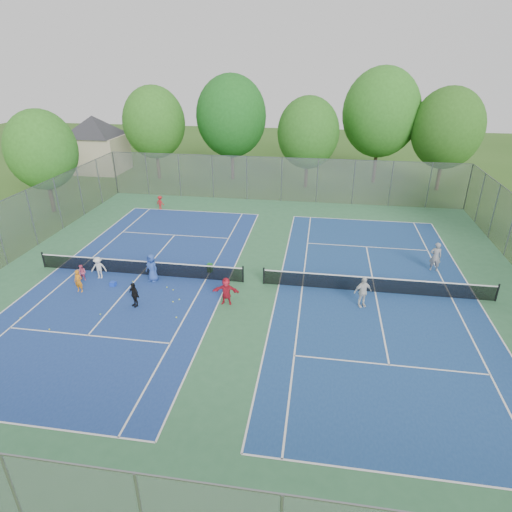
{
  "coord_description": "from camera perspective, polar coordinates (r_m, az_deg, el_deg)",
  "views": [
    {
      "loc": [
        3.57,
        -21.86,
        12.14
      ],
      "look_at": [
        0.0,
        1.0,
        1.3
      ],
      "focal_mm": 30.0,
      "sensor_mm": 36.0,
      "label": 1
    }
  ],
  "objects": [
    {
      "name": "student_e",
      "position": [
        25.89,
        -13.72,
        -1.51
      ],
      "size": [
        0.98,
        0.84,
        1.71
      ],
      "primitive_type": "imported",
      "rotation": [
        0.0,
        0.0,
        -0.42
      ],
      "color": "#2A499C",
      "rests_on": "ground"
    },
    {
      "name": "tennis_ball_7",
      "position": [
        23.69,
        -20.03,
        -7.34
      ],
      "size": [
        0.07,
        0.07,
        0.07
      ],
      "primitive_type": "sphere",
      "color": "#BDE234",
      "rests_on": "ground"
    },
    {
      "name": "net_left",
      "position": [
        26.95,
        -15.22,
        -1.54
      ],
      "size": [
        12.87,
        0.1,
        0.91
      ],
      "primitive_type": "cube",
      "color": "black",
      "rests_on": "ground"
    },
    {
      "name": "child_far_baseline",
      "position": [
        38.33,
        -12.64,
        6.97
      ],
      "size": [
        0.88,
        0.7,
        1.2
      ],
      "primitive_type": "imported",
      "rotation": [
        0.0,
        0.0,
        2.77
      ],
      "color": "#B1191D",
      "rests_on": "ground"
    },
    {
      "name": "instructor",
      "position": [
        28.5,
        22.81,
        -0.1
      ],
      "size": [
        0.72,
        0.5,
        1.9
      ],
      "primitive_type": "imported",
      "rotation": [
        0.0,
        0.0,
        3.08
      ],
      "color": "gray",
      "rests_on": "ground"
    },
    {
      "name": "tennis_ball_2",
      "position": [
        23.9,
        -10.19,
        -5.76
      ],
      "size": [
        0.07,
        0.07,
        0.07
      ],
      "primitive_type": "sphere",
      "color": "#C6E936",
      "rests_on": "ground"
    },
    {
      "name": "tennis_ball_4",
      "position": [
        25.07,
        -28.9,
        -7.26
      ],
      "size": [
        0.07,
        0.07,
        0.07
      ],
      "primitive_type": "sphere",
      "color": "#BBDC33",
      "rests_on": "ground"
    },
    {
      "name": "tennis_ball_0",
      "position": [
        25.24,
        -11.79,
        -4.14
      ],
      "size": [
        0.07,
        0.07,
        0.07
      ],
      "primitive_type": "sphere",
      "color": "#C1E836",
      "rests_on": "ground"
    },
    {
      "name": "student_a",
      "position": [
        26.04,
        -22.59,
        -3.12
      ],
      "size": [
        0.51,
        0.36,
        1.35
      ],
      "primitive_type": "imported",
      "rotation": [
        0.0,
        0.0,
        -0.08
      ],
      "color": "orange",
      "rests_on": "ground"
    },
    {
      "name": "house",
      "position": [
        53.1,
        -20.77,
        14.97
      ],
      "size": [
        11.03,
        11.03,
        7.3
      ],
      "color": "#B7A88C",
      "rests_on": "ground"
    },
    {
      "name": "tree_ne",
      "position": [
        45.74,
        24.16,
        15.27
      ],
      "size": [
        6.6,
        6.6,
        9.77
      ],
      "color": "#443326",
      "rests_on": "ground"
    },
    {
      "name": "net_right",
      "position": [
        25.02,
        15.71,
        -3.76
      ],
      "size": [
        12.87,
        0.1,
        0.91
      ],
      "primitive_type": "cube",
      "color": "black",
      "rests_on": "ground"
    },
    {
      "name": "tennis_ball_5",
      "position": [
        23.44,
        -25.82,
        -8.84
      ],
      "size": [
        0.07,
        0.07,
        0.07
      ],
      "primitive_type": "sphere",
      "color": "gold",
      "rests_on": "ground"
    },
    {
      "name": "student_d",
      "position": [
        23.59,
        -15.95,
        -4.97
      ],
      "size": [
        0.88,
        0.73,
        1.41
      ],
      "primitive_type": "imported",
      "rotation": [
        0.0,
        0.0,
        -0.56
      ],
      "color": "black",
      "rests_on": "ground"
    },
    {
      "name": "tennis_ball_3",
      "position": [
        27.59,
        -22.68,
        -3.03
      ],
      "size": [
        0.07,
        0.07,
        0.07
      ],
      "primitive_type": "sphere",
      "color": "#D1E836",
      "rests_on": "ground"
    },
    {
      "name": "fence_north",
      "position": [
        39.36,
        3.42,
        10.13
      ],
      "size": [
        32.0,
        0.1,
        4.0
      ],
      "primitive_type": "cube",
      "color": "gray",
      "rests_on": "ground"
    },
    {
      "name": "tree_nc",
      "position": [
        43.41,
        6.97,
        15.99
      ],
      "size": [
        6.0,
        6.0,
        8.85
      ],
      "color": "#443326",
      "rests_on": "ground"
    },
    {
      "name": "court_left",
      "position": [
        27.14,
        -15.12,
        -2.37
      ],
      "size": [
        10.97,
        23.77,
        0.01
      ],
      "primitive_type": "cube",
      "color": "navy",
      "rests_on": "court_pad"
    },
    {
      "name": "student_c",
      "position": [
        27.17,
        -20.25,
        -1.48
      ],
      "size": [
        0.98,
        0.68,
        1.39
      ],
      "primitive_type": "imported",
      "rotation": [
        0.0,
        0.0,
        0.2
      ],
      "color": "silver",
      "rests_on": "ground"
    },
    {
      "name": "student_f",
      "position": [
        22.92,
        -4.0,
        -4.69
      ],
      "size": [
        1.45,
        0.5,
        1.55
      ],
      "primitive_type": "imported",
      "rotation": [
        0.0,
        0.0,
        0.03
      ],
      "color": "red",
      "rests_on": "ground"
    },
    {
      "name": "tree_side_w",
      "position": [
        39.65,
        -26.69,
        12.51
      ],
      "size": [
        5.6,
        5.6,
        8.47
      ],
      "color": "#443326",
      "rests_on": "ground"
    },
    {
      "name": "ground",
      "position": [
        25.26,
        -0.35,
        -3.62
      ],
      "size": [
        120.0,
        120.0,
        0.0
      ],
      "primitive_type": "plane",
      "color": "#2E551A",
      "rests_on": "ground"
    },
    {
      "name": "ball_hopper",
      "position": [
        26.55,
        -6.17,
        -1.58
      ],
      "size": [
        0.32,
        0.32,
        0.56
      ],
      "primitive_type": "cube",
      "rotation": [
        0.0,
        0.0,
        -0.16
      ],
      "color": "#238126",
      "rests_on": "ground"
    },
    {
      "name": "fence_west",
      "position": [
        31.04,
        -30.98,
        2.33
      ],
      "size": [
        0.1,
        32.0,
        4.0
      ],
      "primitive_type": "cube",
      "rotation": [
        0.0,
        0.0,
        1.57
      ],
      "color": "gray",
      "rests_on": "ground"
    },
    {
      "name": "tree_nl",
      "position": [
        46.21,
        -3.31,
        18.11
      ],
      "size": [
        7.2,
        7.2,
        10.69
      ],
      "color": "#443326",
      "rests_on": "ground"
    },
    {
      "name": "court_pad",
      "position": [
        25.25,
        -0.35,
        -3.61
      ],
      "size": [
        32.0,
        32.0,
        0.01
      ],
      "primitive_type": "cube",
      "color": "#316841",
      "rests_on": "ground"
    },
    {
      "name": "tree_nw",
      "position": [
        47.66,
        -13.43,
        16.93
      ],
      "size": [
        6.4,
        6.4,
        9.58
      ],
      "color": "#443326",
      "rests_on": "ground"
    },
    {
      "name": "tree_nr",
      "position": [
        46.46,
        16.34,
        17.87
      ],
      "size": [
        7.6,
        7.6,
        11.42
      ],
      "color": "#443326",
      "rests_on": "ground"
    },
    {
      "name": "ball_crate",
      "position": [
        26.25,
        -18.53,
        -3.54
      ],
      "size": [
        0.32,
        0.32,
        0.26
      ],
      "primitive_type": "cube",
      "rotation": [
        0.0,
        0.0,
        -0.06
      ],
      "color": "blue",
      "rests_on": "ground"
    },
    {
      "name": "teen_court_b",
      "position": [
        23.28,
        14.03,
        -4.68
      ],
      "size": [
        1.1,
        0.8,
        1.74
      ],
      "primitive_type": "imported",
      "rotation": [
        0.0,
        0.0,
        0.42
      ],
      "color": "silver",
      "rests_on": "ground"
    },
    {
      "name": "court_right",
      "position": [
        25.23,
        15.6,
        -4.64
      ],
      "size": [
        10.97,
        23.77,
        0.01
      ],
      "primitive_type": "cube",
      "color": "navy",
      "rests_on": "court_pad"
    },
    {
      "name": "tennis_ball_8",
      "position": [
        26.36,
        -16.11,
        -3.31
      ],
      "size": [
        0.07,
        0.07,
        0.07
      ],
      "primitive_type": "sphere",
      "color": "#A1C52E",
      "rests_on": "ground"
    },
    {
      "name": "tennis_ball_1",
      "position": [
        23.76,
        -11.01,
        -6.04
      ],
      "size": [
        0.07,
        0.07,
        0.07
      ],
      "primitive_type": "sphere",
      "color": "#D8EF37",
      "rests_on": "ground"
    },
    {
      "name": "tennis_ball_9",
      "position": [
        22.41,
        -10.57,
        -8.09
      ],
      "size": [
        0.07,
        0.07,
        0.07
      ],
      "primitive_type": "sphere",
      "color": "#D7EE37",
      "rests_on": "ground"
    },
    {
      "name": "tennis_ball_6",
      "position": [
        24.91,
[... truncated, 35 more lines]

